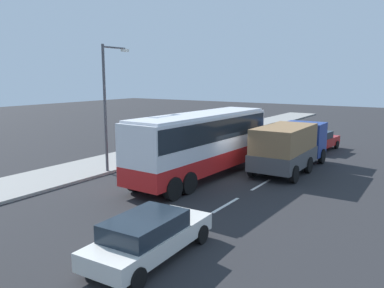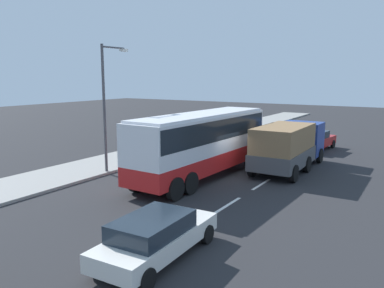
{
  "view_description": "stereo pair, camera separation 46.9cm",
  "coord_description": "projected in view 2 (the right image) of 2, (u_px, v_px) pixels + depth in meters",
  "views": [
    {
      "loc": [
        -18.73,
        -10.02,
        5.61
      ],
      "look_at": [
        -1.01,
        1.53,
        1.93
      ],
      "focal_mm": 36.19,
      "sensor_mm": 36.0,
      "label": 1
    },
    {
      "loc": [
        -18.98,
        -9.62,
        5.61
      ],
      "look_at": [
        -1.01,
        1.53,
        1.93
      ],
      "focal_mm": 36.19,
      "sensor_mm": 36.0,
      "label": 2
    }
  ],
  "objects": [
    {
      "name": "cargo_truck",
      "position": [
        289.0,
        144.0,
        23.49
      ],
      "size": [
        7.45,
        2.71,
        2.79
      ],
      "rotation": [
        0.0,
        0.0,
        0.01
      ],
      "color": "navy",
      "rests_on": "ground_plane"
    },
    {
      "name": "coach_bus",
      "position": [
        202.0,
        138.0,
        21.38
      ],
      "size": [
        10.71,
        2.99,
        3.63
      ],
      "rotation": [
        0.0,
        0.0,
        -0.04
      ],
      "color": "red",
      "rests_on": "ground_plane"
    },
    {
      "name": "car_white_minivan",
      "position": [
        156.0,
        236.0,
        11.96
      ],
      "size": [
        4.81,
        2.04,
        1.42
      ],
      "rotation": [
        0.0,
        0.0,
        0.03
      ],
      "color": "white",
      "rests_on": "ground_plane"
    },
    {
      "name": "lane_centreline",
      "position": [
        244.0,
        195.0,
        18.58
      ],
      "size": [
        31.13,
        0.16,
        0.01
      ],
      "color": "white",
      "rests_on": "ground_plane"
    },
    {
      "name": "pedestrian_at_crossing",
      "position": [
        184.0,
        135.0,
        29.82
      ],
      "size": [
        0.32,
        0.32,
        1.75
      ],
      "rotation": [
        0.0,
        0.0,
        0.66
      ],
      "color": "brown",
      "rests_on": "sidewalk_curb"
    },
    {
      "name": "pedestrian_near_curb",
      "position": [
        172.0,
        137.0,
        30.14
      ],
      "size": [
        0.32,
        0.32,
        1.51
      ],
      "rotation": [
        0.0,
        0.0,
        6.14
      ],
      "color": "black",
      "rests_on": "sidewalk_curb"
    },
    {
      "name": "sidewalk_curb",
      "position": [
        118.0,
        160.0,
        26.0
      ],
      "size": [
        80.0,
        4.0,
        0.15
      ],
      "primitive_type": "cube",
      "color": "gray",
      "rests_on": "ground_plane"
    },
    {
      "name": "car_red_compact",
      "position": [
        315.0,
        140.0,
        29.86
      ],
      "size": [
        4.67,
        2.32,
        1.49
      ],
      "rotation": [
        0.0,
        0.0,
        -0.1
      ],
      "color": "#B21919",
      "rests_on": "ground_plane"
    },
    {
      "name": "street_lamp",
      "position": [
        107.0,
        99.0,
        22.15
      ],
      "size": [
        2.13,
        0.24,
        7.27
      ],
      "color": "#47474C",
      "rests_on": "sidewalk_curb"
    },
    {
      "name": "ground_plane",
      "position": [
        224.0,
        177.0,
        21.85
      ],
      "size": [
        120.0,
        120.0,
        0.0
      ],
      "primitive_type": "plane",
      "color": "#28282B"
    }
  ]
}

